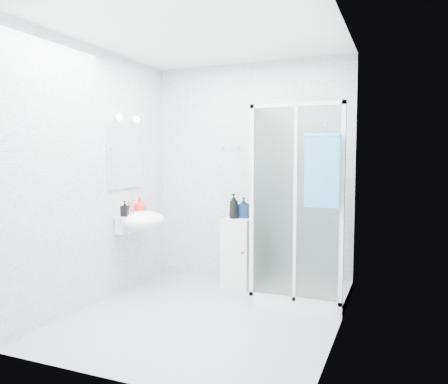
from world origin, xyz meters
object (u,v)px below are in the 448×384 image
at_px(hand_towel, 322,169).
at_px(shampoo_bottle_a, 234,206).
at_px(storage_cabinet, 239,252).
at_px(shower_enclosure, 295,259).
at_px(shampoo_bottle_b, 244,207).
at_px(wall_basin, 141,221).
at_px(soap_dispenser_black, 125,209).
at_px(soap_dispenser_orange, 140,205).

xyz_separation_m(hand_towel, shampoo_bottle_a, (-1.10, 0.65, -0.45)).
relative_size(storage_cabinet, hand_towel, 1.18).
distance_m(shower_enclosure, storage_cabinet, 0.77).
relative_size(storage_cabinet, shampoo_bottle_b, 3.28).
distance_m(wall_basin, soap_dispenser_black, 0.25).
relative_size(hand_towel, soap_dispenser_black, 4.04).
distance_m(hand_towel, shampoo_bottle_a, 1.36).
bearing_deg(shampoo_bottle_b, wall_basin, -146.43).
distance_m(shampoo_bottle_b, soap_dispenser_black, 1.34).
xyz_separation_m(shower_enclosure, shampoo_bottle_a, (-0.77, 0.25, 0.49)).
bearing_deg(soap_dispenser_black, soap_dispenser_orange, 89.87).
xyz_separation_m(soap_dispenser_orange, soap_dispenser_black, (-0.00, -0.29, -0.01)).
bearing_deg(shampoo_bottle_a, soap_dispenser_black, -142.24).
bearing_deg(shower_enclosure, soap_dispenser_black, -163.96).
bearing_deg(soap_dispenser_orange, hand_towel, -5.28).
xyz_separation_m(wall_basin, soap_dispenser_black, (-0.08, -0.18, 0.15)).
height_order(storage_cabinet, hand_towel, hand_towel).
xyz_separation_m(shampoo_bottle_a, soap_dispenser_black, (-0.97, -0.75, 0.01)).
bearing_deg(storage_cabinet, hand_towel, -29.96).
distance_m(hand_towel, soap_dispenser_black, 2.12).
relative_size(wall_basin, shampoo_bottle_a, 1.96).
bearing_deg(shampoo_bottle_a, shower_enclosure, -17.84).
height_order(hand_towel, shampoo_bottle_b, hand_towel).
distance_m(shower_enclosure, soap_dispenser_black, 1.87).
distance_m(shower_enclosure, hand_towel, 1.07).
bearing_deg(wall_basin, hand_towel, -2.45).
bearing_deg(soap_dispenser_orange, soap_dispenser_black, -90.13).
height_order(shower_enclosure, shampoo_bottle_b, shower_enclosure).
distance_m(soap_dispenser_orange, soap_dispenser_black, 0.29).
xyz_separation_m(shower_enclosure, wall_basin, (-1.66, -0.32, 0.35)).
xyz_separation_m(storage_cabinet, soap_dispenser_black, (-1.02, -0.78, 0.55)).
xyz_separation_m(shampoo_bottle_b, soap_dispenser_black, (-1.06, -0.83, 0.03)).
bearing_deg(shampoo_bottle_a, hand_towel, -30.46).
height_order(wall_basin, hand_towel, hand_towel).
bearing_deg(hand_towel, storage_cabinet, 147.15).
relative_size(shampoo_bottle_b, soap_dispenser_black, 1.45).
bearing_deg(shampoo_bottle_b, shower_enclosure, -25.94).
distance_m(storage_cabinet, shampoo_bottle_a, 0.54).
xyz_separation_m(hand_towel, soap_dispenser_orange, (-2.07, 0.19, -0.43)).
bearing_deg(wall_basin, storage_cabinet, 32.52).
height_order(shower_enclosure, storage_cabinet, shower_enclosure).
xyz_separation_m(shampoo_bottle_a, soap_dispenser_orange, (-0.96, -0.46, 0.01)).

